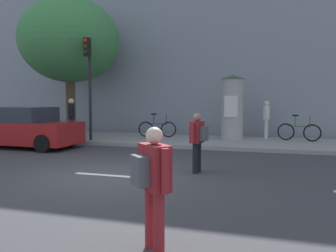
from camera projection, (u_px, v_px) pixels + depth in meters
name	position (u px, v px, depth m)	size (l,w,h in m)	color
ground_plane	(108.00, 175.00, 8.61)	(80.00, 80.00, 0.00)	#38383A
sidewalk_curb	(181.00, 141.00, 15.27)	(36.00, 4.00, 0.15)	gray
lane_markings	(108.00, 175.00, 8.61)	(25.80, 0.16, 0.01)	silver
building_backdrop	(205.00, 28.00, 19.59)	(36.00, 5.00, 11.83)	gray
traffic_light	(88.00, 72.00, 14.42)	(0.24, 0.45, 4.26)	black
poster_column	(232.00, 107.00, 15.09)	(1.04, 1.04, 2.82)	#9E9B93
street_tree	(69.00, 40.00, 16.49)	(4.69, 4.69, 6.54)	#4C3826
pedestrian_in_light_jacket	(153.00, 178.00, 4.22)	(0.54, 0.54, 1.54)	maroon
pedestrian_with_bag	(198.00, 138.00, 8.84)	(0.44, 0.63, 1.53)	black
pedestrian_near_pole	(72.00, 115.00, 15.12)	(0.42, 0.54, 1.78)	navy
pedestrian_with_backpack	(267.00, 116.00, 15.54)	(0.27, 0.60, 1.68)	silver
bicycle_leaning	(299.00, 132.00, 14.57)	(1.74, 0.47, 1.09)	black
bicycle_upright	(157.00, 129.00, 16.05)	(1.75, 0.39, 1.09)	black
parked_car_silver	(25.00, 128.00, 13.59)	(4.18, 2.04, 1.59)	maroon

